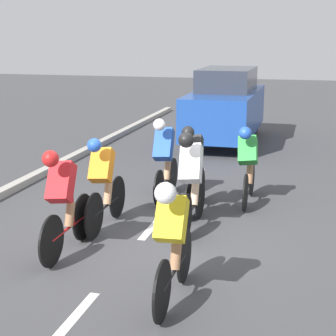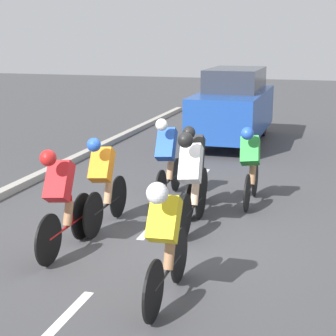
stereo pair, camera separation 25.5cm
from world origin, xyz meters
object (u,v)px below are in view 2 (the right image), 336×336
(cyclist_yellow, at_px, (165,238))
(support_car, at_px, (233,106))
(cyclist_red, at_px, (61,198))
(cyclist_green, at_px, (250,163))
(cyclist_white, at_px, (191,178))
(cyclist_orange, at_px, (103,181))
(cyclist_black, at_px, (194,167))
(cyclist_blue, at_px, (167,156))

(cyclist_yellow, height_order, support_car, support_car)
(cyclist_red, bearing_deg, cyclist_yellow, 150.11)
(cyclist_yellow, bearing_deg, cyclist_green, -95.05)
(support_car, bearing_deg, cyclist_red, 84.49)
(cyclist_red, bearing_deg, cyclist_white, -135.39)
(cyclist_white, height_order, cyclist_red, cyclist_white)
(cyclist_orange, distance_m, cyclist_red, 1.12)
(cyclist_green, xyz_separation_m, cyclist_red, (2.14, 3.00, 0.03))
(cyclist_orange, xyz_separation_m, cyclist_black, (-1.16, -1.18, 0.03))
(cyclist_blue, height_order, support_car, support_car)
(cyclist_blue, relative_size, cyclist_black, 1.01)
(cyclist_yellow, xyz_separation_m, cyclist_blue, (1.15, -3.94, 0.02))
(cyclist_orange, xyz_separation_m, cyclist_yellow, (-1.64, 2.14, 0.02))
(cyclist_yellow, distance_m, cyclist_blue, 4.10)
(cyclist_green, distance_m, cyclist_yellow, 4.04)
(cyclist_green, xyz_separation_m, cyclist_white, (0.68, 1.55, 0.08))
(cyclist_white, xyz_separation_m, support_car, (0.63, -7.20, 0.20))
(cyclist_red, height_order, cyclist_black, cyclist_black)
(cyclist_blue, distance_m, support_car, 5.74)
(cyclist_red, xyz_separation_m, support_car, (-0.83, -8.65, 0.24))
(cyclist_green, distance_m, cyclist_white, 1.70)
(cyclist_yellow, bearing_deg, cyclist_orange, -52.56)
(support_car, bearing_deg, cyclist_orange, 84.78)
(cyclist_orange, relative_size, cyclist_red, 1.00)
(cyclist_white, bearing_deg, cyclist_red, 44.61)
(support_car, bearing_deg, cyclist_green, 103.02)
(cyclist_black, bearing_deg, cyclist_orange, 45.47)
(cyclist_green, relative_size, cyclist_yellow, 0.96)
(cyclist_orange, xyz_separation_m, cyclist_red, (0.15, 1.11, 0.03))
(cyclist_red, bearing_deg, support_car, -95.51)
(cyclist_orange, relative_size, cyclist_blue, 1.04)
(cyclist_yellow, bearing_deg, cyclist_blue, -73.70)
(cyclist_yellow, distance_m, cyclist_red, 2.06)
(cyclist_orange, relative_size, cyclist_white, 1.01)
(cyclist_green, relative_size, cyclist_red, 0.95)
(cyclist_orange, bearing_deg, cyclist_green, -136.69)
(cyclist_white, bearing_deg, cyclist_orange, 13.98)
(cyclist_orange, xyz_separation_m, cyclist_white, (-1.32, -0.33, 0.07))
(cyclist_white, height_order, cyclist_yellow, cyclist_white)
(cyclist_white, relative_size, cyclist_blue, 1.03)
(cyclist_blue, bearing_deg, cyclist_green, -176.87)
(cyclist_green, relative_size, cyclist_orange, 0.96)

